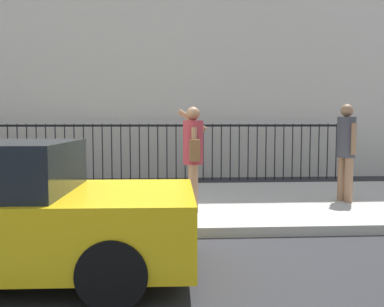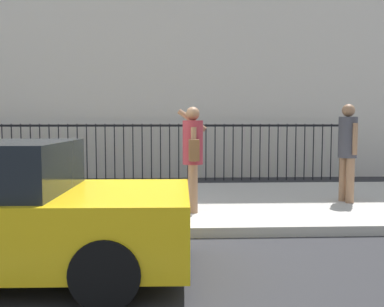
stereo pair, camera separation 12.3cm
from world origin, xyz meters
name	(u,v)px [view 2 (the right image)]	position (x,y,z in m)	size (l,w,h in m)	color
ground_plane	(103,240)	(0.00, 0.00, 0.00)	(60.00, 60.00, 0.00)	#28282B
sidewalk	(122,204)	(0.00, 2.20, 0.07)	(28.00, 4.40, 0.15)	#B2ADA3
iron_fence	(138,145)	(0.00, 5.90, 1.02)	(12.03, 0.04, 1.60)	black
pedestrian_on_phone	(193,151)	(1.32, 1.09, 1.17)	(0.51, 0.65, 1.76)	#936B4C
pedestrian_walking	(348,146)	(4.25, 1.84, 1.21)	(0.42, 0.47, 1.84)	#936B4C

